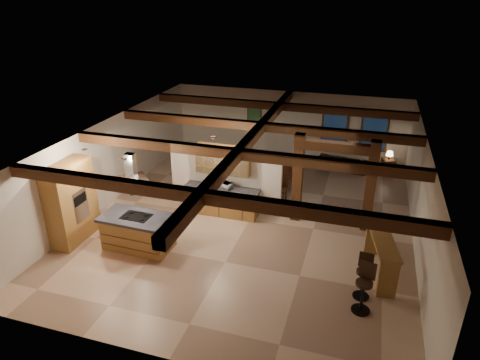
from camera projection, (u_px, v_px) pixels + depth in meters
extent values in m
plane|color=tan|center=(250.00, 219.00, 13.92)|extent=(12.00, 12.00, 0.00)
plane|color=beige|center=(288.00, 124.00, 18.54)|extent=(10.00, 0.00, 10.00)
plane|color=beige|center=(164.00, 303.00, 8.10)|extent=(10.00, 0.00, 10.00)
plane|color=beige|center=(110.00, 161.00, 14.66)|extent=(0.00, 12.00, 12.00)
plane|color=beige|center=(422.00, 200.00, 11.98)|extent=(0.00, 12.00, 12.00)
plane|color=#371711|center=(251.00, 134.00, 12.72)|extent=(12.00, 12.00, 0.00)
cube|color=#3C1D0F|center=(201.00, 196.00, 9.30)|extent=(10.00, 0.25, 0.28)
cube|color=#3C1D0F|center=(238.00, 154.00, 11.65)|extent=(10.00, 0.25, 0.28)
cube|color=#3C1D0F|center=(262.00, 126.00, 13.91)|extent=(10.00, 0.25, 0.28)
cube|color=#3C1D0F|center=(279.00, 106.00, 16.26)|extent=(10.00, 0.25, 0.28)
cube|color=#3C1D0F|center=(251.00, 139.00, 12.78)|extent=(0.28, 12.00, 0.28)
cube|color=#3C1D0F|center=(298.00, 178.00, 13.38)|extent=(0.30, 0.30, 2.90)
cube|color=#3C1D0F|center=(370.00, 187.00, 12.79)|extent=(0.30, 0.30, 2.90)
cube|color=#3C1D0F|center=(337.00, 147.00, 12.61)|extent=(2.50, 0.28, 0.28)
cube|color=beige|center=(225.00, 179.00, 14.17)|extent=(3.80, 0.18, 2.20)
cube|color=#93602F|center=(71.00, 202.00, 12.41)|extent=(0.64, 1.60, 2.40)
cube|color=silver|center=(80.00, 205.00, 12.35)|extent=(0.06, 0.62, 0.95)
cube|color=black|center=(81.00, 199.00, 12.26)|extent=(0.01, 0.50, 0.28)
cube|color=#93602F|center=(222.00, 202.00, 14.11)|extent=(2.40, 0.60, 0.86)
cube|color=black|center=(222.00, 189.00, 13.91)|extent=(2.50, 0.66, 0.08)
cube|color=#93602F|center=(223.00, 160.00, 13.70)|extent=(1.80, 0.34, 0.95)
cube|color=silver|center=(221.00, 162.00, 13.54)|extent=(1.74, 0.02, 0.90)
pyramid|color=silver|center=(134.00, 194.00, 11.75)|extent=(1.10, 1.10, 0.45)
cube|color=silver|center=(131.00, 166.00, 11.41)|extent=(0.26, 0.22, 0.73)
cube|color=#3C1D0F|center=(335.00, 128.00, 17.93)|extent=(1.10, 0.05, 1.70)
cube|color=black|center=(335.00, 128.00, 17.91)|extent=(0.95, 0.02, 1.55)
cube|color=#3C1D0F|center=(374.00, 131.00, 17.50)|extent=(1.10, 0.05, 1.70)
cube|color=black|center=(374.00, 132.00, 17.48)|extent=(0.95, 0.02, 1.55)
cube|color=#3C1D0F|center=(254.00, 116.00, 18.79)|extent=(0.65, 0.04, 0.85)
cube|color=#225032|center=(254.00, 117.00, 18.76)|extent=(0.55, 0.01, 0.75)
cylinder|color=silver|center=(124.00, 159.00, 10.99)|extent=(0.16, 0.16, 0.03)
cylinder|color=silver|center=(213.00, 137.00, 12.56)|extent=(0.16, 0.16, 0.03)
cylinder|color=silver|center=(85.00, 150.00, 11.63)|extent=(0.16, 0.16, 0.03)
cube|color=#93602F|center=(138.00, 233.00, 12.27)|extent=(1.95, 1.02, 0.92)
cube|color=black|center=(136.00, 218.00, 12.07)|extent=(2.08, 1.15, 0.09)
cube|color=black|center=(136.00, 216.00, 12.05)|extent=(0.82, 0.56, 0.02)
imported|color=#3B160E|center=(265.00, 181.00, 15.79)|extent=(2.23, 1.72, 0.69)
imported|color=black|center=(342.00, 162.00, 17.66)|extent=(2.09, 1.06, 0.59)
imported|color=silver|center=(226.00, 186.00, 13.81)|extent=(0.46, 0.39, 0.21)
cube|color=#93602F|center=(383.00, 240.00, 10.87)|extent=(0.90, 2.11, 0.06)
cube|color=#93602F|center=(388.00, 279.00, 10.25)|extent=(0.47, 0.19, 1.03)
cube|color=#93602F|center=(374.00, 238.00, 11.93)|extent=(0.47, 0.19, 1.03)
cube|color=#3C1D0F|center=(388.00, 166.00, 17.26)|extent=(0.60, 0.60, 0.59)
cylinder|color=black|center=(389.00, 157.00, 17.10)|extent=(0.06, 0.06, 0.16)
cone|color=#F6C993|center=(390.00, 154.00, 17.04)|extent=(0.29, 0.29, 0.19)
cylinder|color=black|center=(364.00, 284.00, 9.68)|extent=(0.39, 0.39, 0.08)
cube|color=black|center=(368.00, 270.00, 9.72)|extent=(0.37, 0.14, 0.44)
cylinder|color=black|center=(362.00, 297.00, 9.85)|extent=(0.07, 0.07, 0.76)
cylinder|color=black|center=(360.00, 310.00, 10.00)|extent=(0.44, 0.44, 0.03)
cylinder|color=black|center=(364.00, 272.00, 10.16)|extent=(0.36, 0.36, 0.07)
cube|color=black|center=(366.00, 260.00, 10.21)|extent=(0.35, 0.07, 0.41)
cylinder|color=black|center=(362.00, 284.00, 10.31)|extent=(0.06, 0.06, 0.71)
cylinder|color=black|center=(361.00, 296.00, 10.45)|extent=(0.41, 0.41, 0.03)
cube|color=#3C1D0F|center=(238.00, 183.00, 15.33)|extent=(0.49, 0.49, 0.07)
cube|color=#3C1D0F|center=(241.00, 170.00, 15.35)|extent=(0.46, 0.09, 0.83)
cylinder|color=#3C1D0F|center=(232.00, 191.00, 15.34)|extent=(0.06, 0.06, 0.46)
cylinder|color=#3C1D0F|center=(241.00, 192.00, 15.22)|extent=(0.06, 0.06, 0.46)
cylinder|color=#3C1D0F|center=(235.00, 187.00, 15.65)|extent=(0.06, 0.06, 0.46)
cylinder|color=#3C1D0F|center=(245.00, 188.00, 15.53)|extent=(0.06, 0.06, 0.46)
cube|color=#3C1D0F|center=(253.00, 167.00, 16.63)|extent=(0.49, 0.49, 0.07)
cube|color=#3C1D0F|center=(251.00, 160.00, 16.27)|extent=(0.46, 0.09, 0.83)
cylinder|color=#3C1D0F|center=(259.00, 172.00, 16.84)|extent=(0.06, 0.06, 0.46)
cylinder|color=#3C1D0F|center=(250.00, 171.00, 16.96)|extent=(0.06, 0.06, 0.46)
cylinder|color=#3C1D0F|center=(255.00, 176.00, 16.52)|extent=(0.06, 0.06, 0.46)
cylinder|color=#3C1D0F|center=(246.00, 175.00, 16.65)|extent=(0.06, 0.06, 0.46)
cube|color=#3C1D0F|center=(259.00, 186.00, 15.07)|extent=(0.49, 0.49, 0.07)
cube|color=#3C1D0F|center=(261.00, 173.00, 15.10)|extent=(0.46, 0.09, 0.83)
cylinder|color=#3C1D0F|center=(252.00, 194.00, 15.09)|extent=(0.06, 0.06, 0.46)
cylinder|color=#3C1D0F|center=(262.00, 196.00, 14.96)|extent=(0.06, 0.06, 0.46)
cylinder|color=#3C1D0F|center=(255.00, 190.00, 15.40)|extent=(0.06, 0.06, 0.46)
cylinder|color=#3C1D0F|center=(265.00, 191.00, 15.28)|extent=(0.06, 0.06, 0.46)
cube|color=#3C1D0F|center=(272.00, 170.00, 16.38)|extent=(0.49, 0.49, 0.07)
cube|color=#3C1D0F|center=(270.00, 162.00, 16.02)|extent=(0.46, 0.09, 0.83)
cylinder|color=#3C1D0F|center=(277.00, 175.00, 16.59)|extent=(0.06, 0.06, 0.46)
cylinder|color=#3C1D0F|center=(268.00, 174.00, 16.71)|extent=(0.06, 0.06, 0.46)
cylinder|color=#3C1D0F|center=(275.00, 179.00, 16.27)|extent=(0.06, 0.06, 0.46)
cylinder|color=#3C1D0F|center=(265.00, 177.00, 16.39)|extent=(0.06, 0.06, 0.46)
cube|color=#3C1D0F|center=(280.00, 189.00, 14.82)|extent=(0.49, 0.49, 0.07)
cube|color=#3C1D0F|center=(282.00, 176.00, 14.85)|extent=(0.46, 0.09, 0.83)
cylinder|color=#3C1D0F|center=(273.00, 198.00, 14.83)|extent=(0.06, 0.06, 0.46)
cylinder|color=#3C1D0F|center=(283.00, 199.00, 14.71)|extent=(0.06, 0.06, 0.46)
cylinder|color=#3C1D0F|center=(276.00, 193.00, 15.15)|extent=(0.06, 0.06, 0.46)
cylinder|color=#3C1D0F|center=(286.00, 195.00, 15.03)|extent=(0.06, 0.06, 0.46)
cube|color=#3C1D0F|center=(291.00, 173.00, 16.13)|extent=(0.49, 0.49, 0.07)
cube|color=#3C1D0F|center=(290.00, 165.00, 15.77)|extent=(0.46, 0.09, 0.83)
cylinder|color=#3C1D0F|center=(297.00, 178.00, 16.34)|extent=(0.06, 0.06, 0.46)
cylinder|color=#3C1D0F|center=(287.00, 177.00, 16.46)|extent=(0.06, 0.06, 0.46)
cylinder|color=#3C1D0F|center=(294.00, 182.00, 16.02)|extent=(0.06, 0.06, 0.46)
cylinder|color=#3C1D0F|center=(285.00, 180.00, 16.14)|extent=(0.06, 0.06, 0.46)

